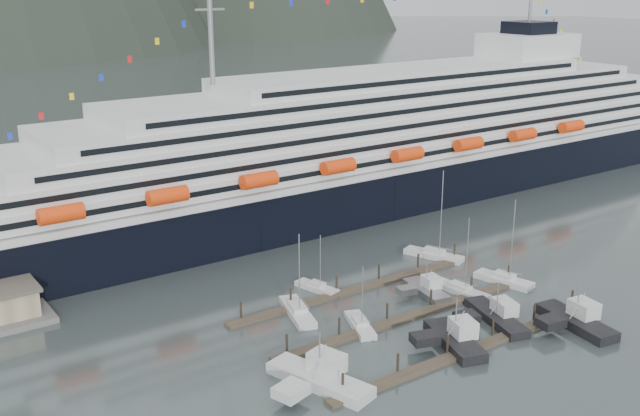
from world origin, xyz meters
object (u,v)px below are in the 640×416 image
at_px(trawler_c, 495,316).
at_px(trawler_e, 425,290).
at_px(sailboat_g, 434,255).
at_px(sailboat_h, 504,280).
at_px(trawler_b, 454,339).
at_px(sailboat_e, 298,312).
at_px(sailboat_f, 317,288).
at_px(sailboat_c, 360,325).
at_px(trawler_a, 319,379).
at_px(cruise_ship, 374,151).
at_px(sailboat_d, 460,290).
at_px(trawler_d, 575,320).

relative_size(trawler_c, trawler_e, 1.35).
bearing_deg(sailboat_g, sailboat_h, 162.98).
relative_size(sailboat_g, sailboat_h, 1.11).
xyz_separation_m(trawler_b, trawler_e, (8.87, 15.58, -0.14)).
height_order(sailboat_e, trawler_e, sailboat_e).
bearing_deg(trawler_e, trawler_c, -162.63).
relative_size(sailboat_h, trawler_e, 1.52).
distance_m(sailboat_f, trawler_b, 27.74).
relative_size(sailboat_c, sailboat_g, 0.61).
bearing_deg(trawler_e, sailboat_c, 112.15).
relative_size(sailboat_h, trawler_a, 1.01).
relative_size(sailboat_f, sailboat_g, 0.59).
bearing_deg(trawler_c, cruise_ship, -6.26).
height_order(sailboat_e, trawler_c, sailboat_e).
relative_size(sailboat_c, trawler_a, 0.68).
xyz_separation_m(sailboat_e, trawler_a, (-9.26, -19.09, 0.57)).
height_order(sailboat_g, trawler_a, sailboat_g).
bearing_deg(sailboat_c, sailboat_g, -41.78).
distance_m(sailboat_c, trawler_a, 17.59).
height_order(sailboat_h, trawler_a, sailboat_h).
bearing_deg(trawler_e, sailboat_e, 85.52).
xyz_separation_m(sailboat_c, trawler_a, (-14.45, -10.02, 0.61)).
relative_size(sailboat_c, trawler_c, 0.76).
distance_m(sailboat_d, trawler_d, 19.63).
relative_size(sailboat_c, sailboat_e, 0.75).
distance_m(sailboat_h, trawler_d, 18.02).
bearing_deg(cruise_ship, trawler_b, -119.51).
bearing_deg(trawler_b, sailboat_g, -21.37).
distance_m(sailboat_h, trawler_e, 14.92).
height_order(sailboat_g, trawler_e, sailboat_g).
distance_m(sailboat_c, sailboat_h, 30.72).
height_order(cruise_ship, trawler_b, cruise_ship).
xyz_separation_m(cruise_ship, trawler_c, (-24.57, -60.28, -11.16)).
bearing_deg(trawler_a, sailboat_f, -50.97).
xyz_separation_m(sailboat_d, trawler_a, (-36.04, -10.95, 0.59)).
bearing_deg(sailboat_d, cruise_ship, -30.41).
relative_size(sailboat_g, trawler_a, 1.13).
bearing_deg(cruise_ship, sailboat_d, -113.20).
height_order(cruise_ship, trawler_d, cruise_ship).
bearing_deg(sailboat_f, trawler_d, -158.72).
relative_size(sailboat_c, sailboat_f, 1.03).
bearing_deg(trawler_d, sailboat_e, 57.95).
xyz_separation_m(cruise_ship, sailboat_e, (-47.93, -41.20, -11.60)).
bearing_deg(sailboat_h, trawler_c, 113.77).
bearing_deg(trawler_c, trawler_d, -117.37).
bearing_deg(trawler_c, sailboat_e, 66.67).
bearing_deg(sailboat_d, trawler_e, 55.79).
bearing_deg(trawler_d, trawler_e, 33.84).
distance_m(cruise_ship, sailboat_g, 39.21).
bearing_deg(cruise_ship, trawler_a, -133.49).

